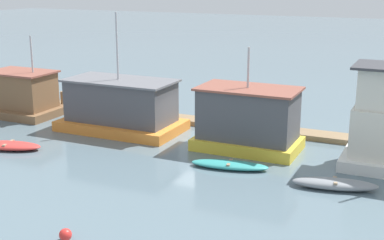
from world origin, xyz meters
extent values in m
plane|color=slate|center=(0.00, 0.00, 0.00)|extent=(200.00, 200.00, 0.00)
cube|color=#846B4C|center=(0.00, 3.10, 0.15)|extent=(42.40, 1.46, 0.30)
cube|color=brown|center=(-13.13, 0.21, 0.27)|extent=(5.04, 3.59, 0.53)
cube|color=brown|center=(-13.13, 0.21, 1.70)|extent=(4.09, 2.63, 2.33)
cube|color=brown|center=(-13.13, 0.21, 2.92)|extent=(4.39, 2.93, 0.12)
cylinder|color=#B2B2B7|center=(-12.06, 0.21, 4.19)|extent=(0.12, 0.12, 2.42)
cube|color=orange|center=(-5.09, -0.19, 0.30)|extent=(7.35, 4.05, 0.60)
cube|color=#4C4C51|center=(-5.09, -0.19, 1.80)|extent=(6.29, 2.99, 2.41)
cube|color=slate|center=(-5.09, -0.19, 3.07)|extent=(6.59, 3.29, 0.12)
cylinder|color=#B2B2B7|center=(-5.23, -0.19, 5.11)|extent=(0.12, 0.12, 3.97)
cube|color=gold|center=(3.09, -0.52, 0.31)|extent=(5.56, 3.31, 0.62)
cube|color=#4C4C51|center=(3.09, -0.52, 1.95)|extent=(5.02, 2.77, 2.66)
cube|color=brown|center=(3.09, -0.52, 3.34)|extent=(5.32, 3.07, 0.12)
cylinder|color=#B2B2B7|center=(3.02, -0.52, 4.47)|extent=(0.12, 0.12, 2.14)
ellipsoid|color=red|center=(-8.67, -5.97, 0.20)|extent=(3.88, 2.19, 0.40)
cube|color=#997F60|center=(-8.67, -5.97, 0.34)|extent=(0.43, 1.08, 0.08)
ellipsoid|color=teal|center=(3.29, -3.76, 0.18)|extent=(3.95, 1.81, 0.35)
cube|color=#997F60|center=(3.29, -3.76, 0.30)|extent=(0.33, 0.95, 0.08)
ellipsoid|color=gray|center=(8.45, -4.28, 0.24)|extent=(3.85, 1.82, 0.47)
cube|color=#997F60|center=(8.45, -4.28, 0.40)|extent=(0.35, 0.89, 0.08)
cylinder|color=#846B4C|center=(-6.82, 2.12, 1.08)|extent=(0.21, 0.21, 2.16)
cylinder|color=#846B4C|center=(-11.33, 2.12, 0.70)|extent=(0.26, 0.26, 1.40)
sphere|color=red|center=(0.67, -13.13, 0.23)|extent=(0.46, 0.46, 0.46)
camera|label=1|loc=(11.94, -26.85, 9.05)|focal=50.00mm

